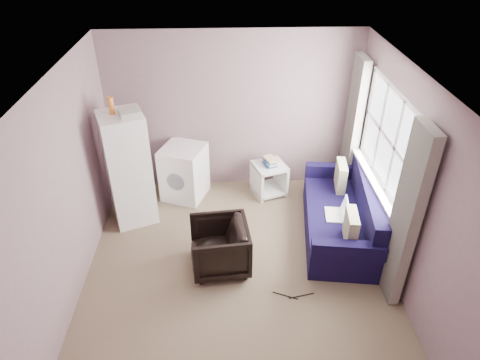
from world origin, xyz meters
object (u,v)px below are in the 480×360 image
object	(u,v)px
armchair	(219,245)
washing_machine	(184,171)
fridge	(128,168)
sofa	(343,217)
side_table	(269,177)

from	to	relation	value
armchair	washing_machine	distance (m)	1.72
fridge	sofa	bearing A→B (deg)	-31.70
side_table	sofa	bearing A→B (deg)	-50.13
washing_machine	sofa	bearing A→B (deg)	-4.83
fridge	side_table	distance (m)	2.17
fridge	sofa	size ratio (longest dim) A/B	0.93
washing_machine	side_table	bearing A→B (deg)	21.32
fridge	side_table	world-z (taller)	fridge
armchair	fridge	xyz separation A→B (m)	(-1.25, 1.09, 0.48)
fridge	sofa	world-z (taller)	fridge
side_table	sofa	distance (m)	1.42
fridge	washing_machine	distance (m)	0.97
sofa	washing_machine	bearing A→B (deg)	161.94
fridge	sofa	xyz separation A→B (m)	(2.94, -0.54, -0.53)
washing_machine	side_table	size ratio (longest dim) A/B	1.33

